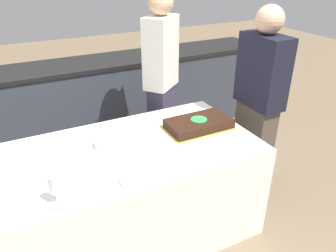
# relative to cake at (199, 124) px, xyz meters

# --- Properties ---
(ground_plane) EXTENTS (14.00, 14.00, 0.00)m
(ground_plane) POSITION_rel_cake_xyz_m (-0.56, -0.04, -0.78)
(ground_plane) COLOR #7A664C
(back_counter) EXTENTS (4.40, 0.58, 0.92)m
(back_counter) POSITION_rel_cake_xyz_m (-0.56, 1.50, -0.32)
(back_counter) COLOR #333842
(back_counter) RESTS_ON ground_plane
(dining_table) EXTENTS (1.72, 0.93, 0.75)m
(dining_table) POSITION_rel_cake_xyz_m (-0.56, -0.04, -0.41)
(dining_table) COLOR white
(dining_table) RESTS_ON ground_plane
(cake) EXTENTS (0.51, 0.30, 0.07)m
(cake) POSITION_rel_cake_xyz_m (0.00, 0.00, 0.00)
(cake) COLOR gold
(cake) RESTS_ON dining_table
(plate_stack) EXTENTS (0.20, 0.20, 0.04)m
(plate_stack) POSITION_rel_cake_xyz_m (-0.68, 0.06, -0.01)
(plate_stack) COLOR white
(plate_stack) RESTS_ON dining_table
(wine_glass) EXTENTS (0.06, 0.06, 0.17)m
(wine_glass) POSITION_rel_cake_xyz_m (-1.10, -0.38, 0.09)
(wine_glass) COLOR white
(wine_glass) RESTS_ON dining_table
(side_plate_near_cake) EXTENTS (0.19, 0.19, 0.00)m
(side_plate_near_cake) POSITION_rel_cake_xyz_m (-0.09, 0.27, -0.03)
(side_plate_near_cake) COLOR white
(side_plate_near_cake) RESTS_ON dining_table
(utensil_pile) EXTENTS (0.13, 0.12, 0.02)m
(utensil_pile) POSITION_rel_cake_xyz_m (-0.69, -0.39, -0.02)
(utensil_pile) COLOR white
(utensil_pile) RESTS_ON dining_table
(person_cutting_cake) EXTENTS (0.38, 0.36, 1.68)m
(person_cutting_cake) POSITION_rel_cake_xyz_m (0.00, 0.65, 0.11)
(person_cutting_cake) COLOR #383347
(person_cutting_cake) RESTS_ON ground_plane
(person_seated_right) EXTENTS (0.21, 0.39, 1.61)m
(person_seated_right) POSITION_rel_cake_xyz_m (0.52, -0.04, 0.05)
(person_seated_right) COLOR #4C4238
(person_seated_right) RESTS_ON ground_plane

